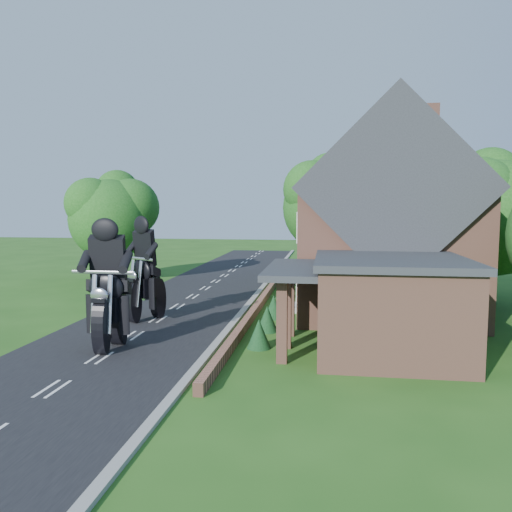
# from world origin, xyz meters

# --- Properties ---
(ground) EXTENTS (120.00, 120.00, 0.00)m
(ground) POSITION_xyz_m (0.00, 0.00, 0.00)
(ground) COLOR #224E16
(ground) RESTS_ON ground
(road) EXTENTS (7.00, 80.00, 0.02)m
(road) POSITION_xyz_m (0.00, 0.00, 0.01)
(road) COLOR black
(road) RESTS_ON ground
(kerb) EXTENTS (0.30, 80.00, 0.12)m
(kerb) POSITION_xyz_m (3.65, 0.00, 0.06)
(kerb) COLOR gray
(kerb) RESTS_ON ground
(garden_wall) EXTENTS (0.30, 22.00, 0.40)m
(garden_wall) POSITION_xyz_m (4.30, 5.00, 0.20)
(garden_wall) COLOR #99624E
(garden_wall) RESTS_ON ground
(house) EXTENTS (9.54, 8.64, 10.24)m
(house) POSITION_xyz_m (10.49, 6.00, 4.34)
(house) COLOR #99624E
(house) RESTS_ON ground
(annex) EXTENTS (7.05, 5.94, 3.44)m
(annex) POSITION_xyz_m (9.87, -0.80, 1.77)
(annex) COLOR #99624E
(annex) RESTS_ON ground
(tree_house_right) EXTENTS (6.51, 6.00, 8.40)m
(tree_house_right) POSITION_xyz_m (16.65, 8.62, 5.19)
(tree_house_right) COLOR black
(tree_house_right) RESTS_ON ground
(tree_behind_house) EXTENTS (7.81, 7.20, 10.08)m
(tree_behind_house) POSITION_xyz_m (14.18, 16.14, 6.23)
(tree_behind_house) COLOR black
(tree_behind_house) RESTS_ON ground
(tree_behind_left) EXTENTS (6.94, 6.40, 9.16)m
(tree_behind_left) POSITION_xyz_m (8.16, 17.13, 5.73)
(tree_behind_left) COLOR black
(tree_behind_left) RESTS_ON ground
(tree_far_road) EXTENTS (6.08, 5.60, 7.84)m
(tree_far_road) POSITION_xyz_m (-6.86, 14.11, 4.84)
(tree_far_road) COLOR black
(tree_far_road) RESTS_ON ground
(shrub_a) EXTENTS (0.90, 0.90, 1.10)m
(shrub_a) POSITION_xyz_m (5.30, -1.00, 0.55)
(shrub_a) COLOR #103217
(shrub_a) RESTS_ON ground
(shrub_b) EXTENTS (0.90, 0.90, 1.10)m
(shrub_b) POSITION_xyz_m (5.30, 1.50, 0.55)
(shrub_b) COLOR #103217
(shrub_b) RESTS_ON ground
(shrub_c) EXTENTS (0.90, 0.90, 1.10)m
(shrub_c) POSITION_xyz_m (5.30, 4.00, 0.55)
(shrub_c) COLOR #103217
(shrub_c) RESTS_ON ground
(shrub_d) EXTENTS (0.90, 0.90, 1.10)m
(shrub_d) POSITION_xyz_m (5.30, 9.00, 0.55)
(shrub_d) COLOR #103217
(shrub_d) RESTS_ON ground
(shrub_e) EXTENTS (0.90, 0.90, 1.10)m
(shrub_e) POSITION_xyz_m (5.30, 11.50, 0.55)
(shrub_e) COLOR #103217
(shrub_e) RESTS_ON ground
(shrub_f) EXTENTS (0.90, 0.90, 1.10)m
(shrub_f) POSITION_xyz_m (5.30, 14.00, 0.55)
(shrub_f) COLOR #103217
(shrub_f) RESTS_ON ground
(motorcycle_lead) EXTENTS (0.44, 1.56, 1.44)m
(motorcycle_lead) POSITION_xyz_m (-0.05, -2.02, 0.72)
(motorcycle_lead) COLOR black
(motorcycle_lead) RESTS_ON ground
(motorcycle_follow) EXTENTS (1.17, 1.52, 1.44)m
(motorcycle_follow) POSITION_xyz_m (-0.47, 2.72, 0.72)
(motorcycle_follow) COLOR black
(motorcycle_follow) RESTS_ON ground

